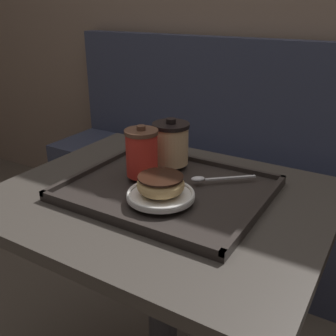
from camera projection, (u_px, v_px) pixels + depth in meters
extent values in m
cube|color=#33384C|center=(213.00, 208.00, 1.91)|extent=(1.75, 0.44, 0.45)
cube|color=#33384C|center=(234.00, 99.00, 1.85)|extent=(1.75, 0.08, 0.55)
cube|color=#38332D|center=(162.00, 199.00, 0.95)|extent=(0.78, 0.64, 0.03)
cylinder|color=#333338|center=(163.00, 315.00, 1.09)|extent=(0.08, 0.08, 0.69)
cube|color=#282321|center=(168.00, 190.00, 0.95)|extent=(0.46, 0.38, 0.01)
cube|color=#282321|center=(121.00, 219.00, 0.80)|extent=(0.46, 0.01, 0.01)
cube|color=#282321|center=(202.00, 161.00, 1.09)|extent=(0.46, 0.01, 0.01)
cube|color=#282321|center=(96.00, 167.00, 1.05)|extent=(0.01, 0.38, 0.01)
cube|color=#282321|center=(258.00, 209.00, 0.84)|extent=(0.01, 0.38, 0.01)
cylinder|color=red|center=(142.00, 155.00, 0.97)|extent=(0.08, 0.08, 0.11)
cylinder|color=brown|center=(141.00, 132.00, 0.95)|extent=(0.08, 0.08, 0.01)
cylinder|color=brown|center=(141.00, 128.00, 0.94)|extent=(0.02, 0.02, 0.01)
cylinder|color=#E0B784|center=(171.00, 145.00, 1.04)|extent=(0.09, 0.09, 0.10)
cylinder|color=black|center=(171.00, 125.00, 1.02)|extent=(0.10, 0.10, 0.01)
cylinder|color=black|center=(171.00, 121.00, 1.02)|extent=(0.03, 0.03, 0.01)
cylinder|color=white|center=(161.00, 196.00, 0.87)|extent=(0.15, 0.15, 0.01)
torus|color=white|center=(161.00, 193.00, 0.87)|extent=(0.15, 0.15, 0.01)
torus|color=#DBB270|center=(161.00, 185.00, 0.86)|extent=(0.11, 0.11, 0.03)
cylinder|color=black|center=(161.00, 177.00, 0.86)|extent=(0.10, 0.10, 0.00)
ellipsoid|color=silver|center=(198.00, 179.00, 0.95)|extent=(0.04, 0.04, 0.01)
cube|color=silver|center=(230.00, 178.00, 0.97)|extent=(0.10, 0.09, 0.00)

